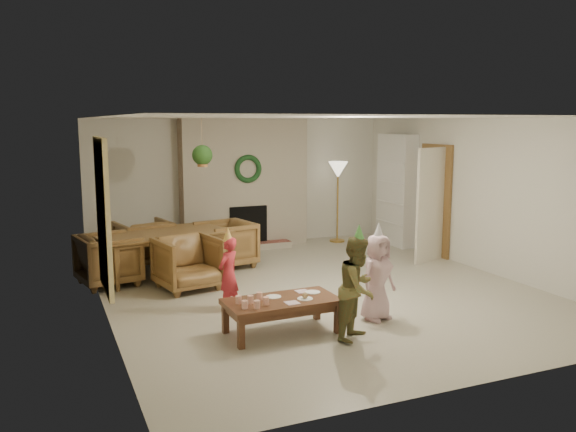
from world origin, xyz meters
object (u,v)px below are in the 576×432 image
dining_chair_left (109,259)px  child_plaid (358,288)px  child_pink (377,277)px  dining_chair_right (226,244)px  dining_chair_near (188,263)px  dining_table (164,254)px  coffee_table_top (282,302)px  dining_chair_far (144,243)px  child_red (229,274)px

dining_chair_left → child_plaid: 4.14m
child_pink → dining_chair_right: bearing=87.4°
child_pink → dining_chair_left: bearing=116.3°
dining_chair_near → child_pink: 2.91m
dining_chair_near → child_plaid: size_ratio=0.73×
dining_chair_near → child_pink: (1.84, -2.25, 0.15)m
dining_table → dining_chair_left: 0.89m
coffee_table_top → child_plaid: size_ratio=1.11×
dining_chair_left → coffee_table_top: (1.61, -2.92, -0.02)m
dining_chair_far → coffee_table_top: (0.92, -3.97, -0.02)m
dining_table → child_pink: child_pink is taller
dining_chair_right → dining_chair_far: bearing=-128.7°
dining_chair_far → dining_chair_right: size_ratio=1.00×
dining_chair_left → child_plaid: size_ratio=0.73×
dining_chair_right → dining_chair_left: bearing=-90.0°
coffee_table_top → child_red: (-0.31, 1.07, 0.11)m
child_plaid → child_red: bearing=86.6°
dining_table → dining_chair_near: 0.89m
dining_chair_left → coffee_table_top: 3.34m
dining_chair_near → dining_chair_right: (0.91, 1.09, 0.00)m
dining_chair_right → child_plaid: size_ratio=0.73×
dining_chair_right → child_red: 2.35m
dining_chair_far → coffee_table_top: size_ratio=0.65×
dining_chair_right → child_red: bearing=-27.6°
dining_table → child_red: 2.08m
child_plaid → child_pink: size_ratio=1.09×
dining_chair_far → child_plaid: 4.76m
dining_chair_near → coffee_table_top: size_ratio=0.65×
dining_table → dining_chair_left: size_ratio=2.34×
child_pink → coffee_table_top: bearing=161.0°
dining_chair_near → child_plaid: 3.02m
dining_chair_near → coffee_table_top: dining_chair_near is taller
dining_chair_near → coffee_table_top: (0.57, -2.23, -0.02)m
dining_chair_near → child_red: child_red is taller
dining_table → dining_chair_near: bearing=-90.0°
dining_chair_far → child_plaid: bearing=98.8°
dining_chair_near → child_red: size_ratio=0.89×
dining_table → dining_chair_near: (0.18, -0.87, 0.04)m
dining_table → coffee_table_top: size_ratio=1.53×
dining_table → coffee_table_top: 3.19m
child_plaid → child_pink: 0.72m
dining_chair_near → dining_table: bearing=90.0°
child_red → dining_chair_near: bearing=-115.2°
dining_chair_right → coffee_table_top: (-0.34, -3.32, -0.02)m
child_red → dining_chair_right: bearing=-143.8°
coffee_table_top → dining_chair_near: bearing=102.9°
dining_table → dining_chair_far: size_ratio=2.34×
dining_chair_left → dining_table: bearing=-90.0°
dining_chair_right → child_plaid: 3.84m
dining_chair_left → child_pink: size_ratio=0.79×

